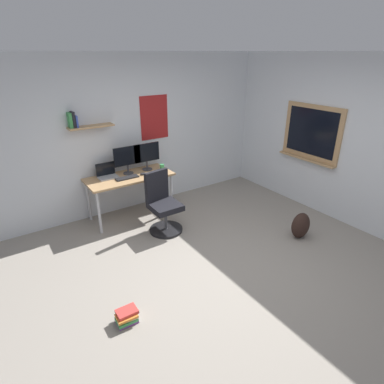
{
  "coord_description": "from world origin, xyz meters",
  "views": [
    {
      "loc": [
        -2.24,
        -2.52,
        2.59
      ],
      "look_at": [
        -0.06,
        0.72,
        0.85
      ],
      "focal_mm": 29.55,
      "sensor_mm": 36.0,
      "label": 1
    }
  ],
  "objects_px": {
    "monitor_primary": "(127,158)",
    "computer_mouse": "(143,174)",
    "coffee_mug": "(162,167)",
    "backpack": "(301,225)",
    "keyboard": "(127,178)",
    "book_stack_on_floor": "(127,317)",
    "monitor_secondary": "(147,155)",
    "office_chair": "(163,206)",
    "laptop": "(107,174)",
    "desk": "(130,180)"
  },
  "relations": [
    {
      "from": "monitor_primary",
      "to": "office_chair",
      "type": "bearing_deg",
      "value": -77.08
    },
    {
      "from": "laptop",
      "to": "monitor_primary",
      "type": "xyz_separation_m",
      "value": [
        0.35,
        -0.05,
        0.22
      ]
    },
    {
      "from": "monitor_primary",
      "to": "keyboard",
      "type": "height_order",
      "value": "monitor_primary"
    },
    {
      "from": "coffee_mug",
      "to": "keyboard",
      "type": "bearing_deg",
      "value": -175.72
    },
    {
      "from": "monitor_secondary",
      "to": "backpack",
      "type": "distance_m",
      "value": 2.72
    },
    {
      "from": "office_chair",
      "to": "book_stack_on_floor",
      "type": "distance_m",
      "value": 1.94
    },
    {
      "from": "monitor_secondary",
      "to": "laptop",
      "type": "bearing_deg",
      "value": 176.05
    },
    {
      "from": "computer_mouse",
      "to": "laptop",
      "type": "bearing_deg",
      "value": 156.39
    },
    {
      "from": "keyboard",
      "to": "book_stack_on_floor",
      "type": "distance_m",
      "value": 2.38
    },
    {
      "from": "laptop",
      "to": "coffee_mug",
      "type": "distance_m",
      "value": 0.93
    },
    {
      "from": "laptop",
      "to": "book_stack_on_floor",
      "type": "relative_size",
      "value": 1.34
    },
    {
      "from": "office_chair",
      "to": "monitor_secondary",
      "type": "height_order",
      "value": "monitor_secondary"
    },
    {
      "from": "monitor_primary",
      "to": "coffee_mug",
      "type": "distance_m",
      "value": 0.62
    },
    {
      "from": "office_chair",
      "to": "keyboard",
      "type": "xyz_separation_m",
      "value": [
        -0.29,
        0.62,
        0.33
      ]
    },
    {
      "from": "computer_mouse",
      "to": "book_stack_on_floor",
      "type": "distance_m",
      "value": 2.5
    },
    {
      "from": "monitor_primary",
      "to": "coffee_mug",
      "type": "xyz_separation_m",
      "value": [
        0.56,
        -0.13,
        -0.22
      ]
    },
    {
      "from": "monitor_primary",
      "to": "computer_mouse",
      "type": "bearing_deg",
      "value": -45.92
    },
    {
      "from": "monitor_primary",
      "to": "backpack",
      "type": "distance_m",
      "value": 2.91
    },
    {
      "from": "desk",
      "to": "monitor_primary",
      "type": "relative_size",
      "value": 3.01
    },
    {
      "from": "office_chair",
      "to": "keyboard",
      "type": "relative_size",
      "value": 2.57
    },
    {
      "from": "book_stack_on_floor",
      "to": "computer_mouse",
      "type": "bearing_deg",
      "value": 59.07
    },
    {
      "from": "desk",
      "to": "monitor_primary",
      "type": "distance_m",
      "value": 0.36
    },
    {
      "from": "computer_mouse",
      "to": "book_stack_on_floor",
      "type": "relative_size",
      "value": 0.45
    },
    {
      "from": "coffee_mug",
      "to": "backpack",
      "type": "bearing_deg",
      "value": -59.28
    },
    {
      "from": "office_chair",
      "to": "backpack",
      "type": "relative_size",
      "value": 2.34
    },
    {
      "from": "office_chair",
      "to": "monitor_primary",
      "type": "distance_m",
      "value": 1.02
    },
    {
      "from": "monitor_secondary",
      "to": "keyboard",
      "type": "height_order",
      "value": "monitor_secondary"
    },
    {
      "from": "monitor_primary",
      "to": "laptop",
      "type": "bearing_deg",
      "value": 172.14
    },
    {
      "from": "computer_mouse",
      "to": "book_stack_on_floor",
      "type": "xyz_separation_m",
      "value": [
        -1.24,
        -2.07,
        -0.67
      ]
    },
    {
      "from": "desk",
      "to": "monitor_primary",
      "type": "bearing_deg",
      "value": 71.1
    },
    {
      "from": "desk",
      "to": "keyboard",
      "type": "relative_size",
      "value": 3.77
    },
    {
      "from": "monitor_secondary",
      "to": "coffee_mug",
      "type": "bearing_deg",
      "value": -31.45
    },
    {
      "from": "monitor_primary",
      "to": "backpack",
      "type": "height_order",
      "value": "monitor_primary"
    },
    {
      "from": "laptop",
      "to": "monitor_secondary",
      "type": "relative_size",
      "value": 0.67
    },
    {
      "from": "desk",
      "to": "computer_mouse",
      "type": "height_order",
      "value": "computer_mouse"
    },
    {
      "from": "monitor_secondary",
      "to": "coffee_mug",
      "type": "relative_size",
      "value": 5.04
    },
    {
      "from": "monitor_secondary",
      "to": "computer_mouse",
      "type": "distance_m",
      "value": 0.36
    },
    {
      "from": "monitor_secondary",
      "to": "desk",
      "type": "bearing_deg",
      "value": -165.13
    },
    {
      "from": "office_chair",
      "to": "laptop",
      "type": "relative_size",
      "value": 3.06
    },
    {
      "from": "monitor_secondary",
      "to": "computer_mouse",
      "type": "height_order",
      "value": "monitor_secondary"
    },
    {
      "from": "book_stack_on_floor",
      "to": "monitor_primary",
      "type": "bearing_deg",
      "value": 64.69
    },
    {
      "from": "computer_mouse",
      "to": "backpack",
      "type": "height_order",
      "value": "computer_mouse"
    },
    {
      "from": "monitor_primary",
      "to": "monitor_secondary",
      "type": "relative_size",
      "value": 1.0
    },
    {
      "from": "laptop",
      "to": "desk",
      "type": "bearing_deg",
      "value": -25.55
    },
    {
      "from": "office_chair",
      "to": "book_stack_on_floor",
      "type": "relative_size",
      "value": 4.09
    },
    {
      "from": "desk",
      "to": "monitor_secondary",
      "type": "bearing_deg",
      "value": 14.87
    },
    {
      "from": "monitor_primary",
      "to": "keyboard",
      "type": "distance_m",
      "value": 0.33
    },
    {
      "from": "office_chair",
      "to": "computer_mouse",
      "type": "distance_m",
      "value": 0.71
    },
    {
      "from": "monitor_secondary",
      "to": "coffee_mug",
      "type": "height_order",
      "value": "monitor_secondary"
    },
    {
      "from": "backpack",
      "to": "keyboard",
      "type": "bearing_deg",
      "value": 133.38
    }
  ]
}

